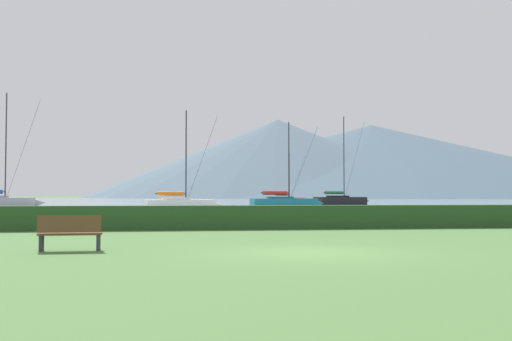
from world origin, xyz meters
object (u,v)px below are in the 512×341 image
object	(u,v)px
sailboat_slip_0	(287,200)
sailboat_slip_3	(341,200)
sailboat_slip_1	(181,204)
sailboat_slip_4	(0,202)
park_bench_near_path	(70,231)
sailboat_slip_6	(285,202)

from	to	relation	value
sailboat_slip_0	sailboat_slip_3	size ratio (longest dim) A/B	0.69
sailboat_slip_1	sailboat_slip_4	xyz separation A→B (m)	(-19.40, 12.66, 0.11)
sailboat_slip_3	park_bench_near_path	size ratio (longest dim) A/B	7.74
sailboat_slip_6	sailboat_slip_4	bearing A→B (deg)	163.06
sailboat_slip_0	sailboat_slip_4	world-z (taller)	sailboat_slip_4
sailboat_slip_4	park_bench_near_path	size ratio (longest dim) A/B	7.81
sailboat_slip_4	park_bench_near_path	bearing A→B (deg)	-81.70
sailboat_slip_4	sailboat_slip_6	world-z (taller)	sailboat_slip_4
sailboat_slip_0	sailboat_slip_1	bearing A→B (deg)	-121.34
sailboat_slip_1	park_bench_near_path	world-z (taller)	sailboat_slip_1
sailboat_slip_4	park_bench_near_path	world-z (taller)	sailboat_slip_4
sailboat_slip_1	sailboat_slip_3	distance (m)	34.94
sailboat_slip_0	sailboat_slip_3	bearing A→B (deg)	-88.64
sailboat_slip_3	park_bench_near_path	world-z (taller)	sailboat_slip_3
sailboat_slip_6	sailboat_slip_0	bearing A→B (deg)	73.00
sailboat_slip_0	park_bench_near_path	world-z (taller)	sailboat_slip_0
sailboat_slip_1	sailboat_slip_6	size ratio (longest dim) A/B	1.02
sailboat_slip_3	sailboat_slip_6	xyz separation A→B (m)	(-11.77, -19.81, -0.06)
sailboat_slip_1	sailboat_slip_4	bearing A→B (deg)	133.26
sailboat_slip_3	sailboat_slip_4	world-z (taller)	sailboat_slip_4
sailboat_slip_1	sailboat_slip_3	size ratio (longest dim) A/B	0.75
sailboat_slip_0	sailboat_slip_6	distance (m)	40.92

